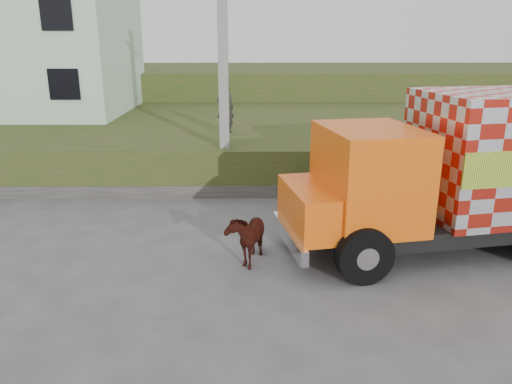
{
  "coord_description": "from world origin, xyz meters",
  "views": [
    {
      "loc": [
        -0.14,
        -11.01,
        4.89
      ],
      "look_at": [
        -0.04,
        0.47,
        1.3
      ],
      "focal_mm": 35.0,
      "sensor_mm": 36.0,
      "label": 1
    }
  ],
  "objects_px": {
    "utility_pole": "(223,64)",
    "pedestrian": "(225,108)",
    "cargo_truck": "(482,170)",
    "cow": "(247,235)"
  },
  "relations": [
    {
      "from": "utility_pole",
      "to": "pedestrian",
      "type": "distance_m",
      "value": 3.1
    },
    {
      "from": "cargo_truck",
      "to": "pedestrian",
      "type": "xyz_separation_m",
      "value": [
        -6.33,
        7.01,
        0.48
      ]
    },
    {
      "from": "cargo_truck",
      "to": "pedestrian",
      "type": "bearing_deg",
      "value": 121.49
    },
    {
      "from": "utility_pole",
      "to": "cow",
      "type": "relative_size",
      "value": 5.55
    },
    {
      "from": "cargo_truck",
      "to": "pedestrian",
      "type": "height_order",
      "value": "cargo_truck"
    },
    {
      "from": "utility_pole",
      "to": "cargo_truck",
      "type": "bearing_deg",
      "value": -35.32
    },
    {
      "from": "cargo_truck",
      "to": "cow",
      "type": "bearing_deg",
      "value": 177.42
    },
    {
      "from": "utility_pole",
      "to": "pedestrian",
      "type": "bearing_deg",
      "value": 92.17
    },
    {
      "from": "utility_pole",
      "to": "cow",
      "type": "xyz_separation_m",
      "value": [
        0.74,
        -5.19,
        -3.47
      ]
    },
    {
      "from": "cow",
      "to": "pedestrian",
      "type": "relative_size",
      "value": 0.81
    }
  ]
}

